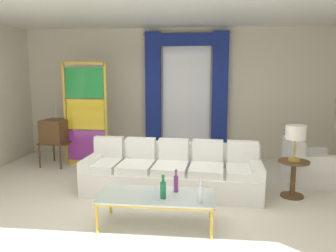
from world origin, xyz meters
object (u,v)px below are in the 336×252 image
at_px(bottle_amber_squat, 176,183).
at_px(couch_white_long, 172,173).
at_px(peacock_figurine, 105,161).
at_px(coffee_table, 157,197).
at_px(table_lamp_brass, 296,134).
at_px(bottle_blue_decanter, 163,189).
at_px(stained_glass_divider, 86,116).
at_px(bottle_crystal_tall, 200,193).
at_px(vintage_tv, 56,132).
at_px(round_side_table, 293,175).
at_px(armchair_white, 306,167).

bearing_deg(bottle_amber_squat, couch_white_long, 97.84).
xyz_separation_m(bottle_amber_squat, peacock_figurine, (-1.60, 2.11, -0.32)).
xyz_separation_m(coffee_table, peacock_figurine, (-1.36, 2.25, -0.16)).
xyz_separation_m(peacock_figurine, table_lamp_brass, (3.39, -1.01, 0.81)).
relative_size(couch_white_long, bottle_amber_squat, 9.55).
bearing_deg(peacock_figurine, couch_white_long, -32.95).
height_order(bottle_blue_decanter, stained_glass_divider, stained_glass_divider).
bearing_deg(bottle_crystal_tall, peacock_figurine, 128.15).
bearing_deg(vintage_tv, bottle_amber_squat, -41.75).
bearing_deg(vintage_tv, stained_glass_divider, 7.54).
relative_size(coffee_table, stained_glass_divider, 0.68).
relative_size(coffee_table, vintage_tv, 1.11).
bearing_deg(table_lamp_brass, round_side_table, 0.00).
bearing_deg(stained_glass_divider, bottle_amber_squat, -50.18).
distance_m(coffee_table, stained_glass_divider, 3.39).
relative_size(bottle_amber_squat, round_side_table, 0.52).
distance_m(armchair_white, peacock_figurine, 3.82).
bearing_deg(vintage_tv, bottle_crystal_tall, -42.30).
xyz_separation_m(bottle_amber_squat, armchair_white, (2.21, 1.84, -0.25)).
bearing_deg(stained_glass_divider, round_side_table, -20.57).
bearing_deg(couch_white_long, bottle_blue_decanter, -89.18).
bearing_deg(armchair_white, vintage_tv, 172.60).
height_order(coffee_table, table_lamp_brass, table_lamp_brass).
bearing_deg(bottle_crystal_tall, couch_white_long, 107.79).
distance_m(bottle_crystal_tall, stained_glass_divider, 3.86).
xyz_separation_m(bottle_blue_decanter, vintage_tv, (-2.65, 2.74, 0.19)).
bearing_deg(bottle_blue_decanter, peacock_figurine, 121.79).
bearing_deg(round_side_table, armchair_white, 60.40).
height_order(coffee_table, peacock_figurine, peacock_figurine).
height_order(couch_white_long, coffee_table, couch_white_long).
distance_m(coffee_table, bottle_amber_squat, 0.32).
bearing_deg(vintage_tv, bottle_blue_decanter, -45.95).
bearing_deg(table_lamp_brass, stained_glass_divider, 159.43).
bearing_deg(couch_white_long, peacock_figurine, 147.05).
bearing_deg(table_lamp_brass, couch_white_long, 177.73).
height_order(peacock_figurine, round_side_table, round_side_table).
bearing_deg(bottle_amber_squat, peacock_figurine, 127.23).
height_order(bottle_amber_squat, round_side_table, bottle_amber_squat).
distance_m(bottle_crystal_tall, round_side_table, 2.06).
bearing_deg(vintage_tv, table_lamp_brass, -16.91).
relative_size(armchair_white, peacock_figurine, 1.38).
bearing_deg(coffee_table, vintage_tv, 134.06).
height_order(armchair_white, round_side_table, armchair_white).
xyz_separation_m(armchair_white, round_side_table, (-0.42, -0.74, 0.07)).
bearing_deg(round_side_table, peacock_figurine, 163.40).
xyz_separation_m(bottle_blue_decanter, stained_glass_divider, (-2.00, 2.82, 0.52)).
height_order(couch_white_long, stained_glass_divider, stained_glass_divider).
distance_m(peacock_figurine, table_lamp_brass, 3.63).
relative_size(round_side_table, table_lamp_brass, 1.04).
bearing_deg(armchair_white, peacock_figurine, 175.98).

